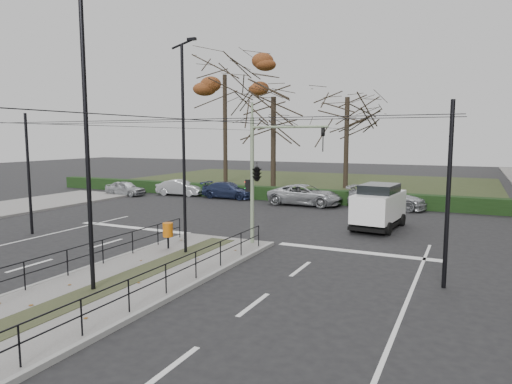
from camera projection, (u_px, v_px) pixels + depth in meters
ground at (164, 267)px, 17.03m from camera, size 140.00×140.00×0.00m
median_island at (117, 285)px, 14.79m from camera, size 4.40×15.00×0.14m
park at (302, 182)px, 48.28m from camera, size 38.00×26.00×0.10m
hedge at (245, 192)px, 36.21m from camera, size 38.00×1.00×1.00m
median_railing at (113, 258)px, 14.59m from camera, size 4.14×13.24×0.92m
catenary at (186, 173)px, 18.07m from camera, size 20.00×34.00×6.00m
traffic_light at (259, 171)px, 19.89m from camera, size 3.80×2.13×5.55m
litter_bin at (168, 230)px, 19.24m from camera, size 0.43×0.43×1.11m
streetlamp_median_near at (87, 137)px, 13.57m from camera, size 0.77×0.16×9.22m
streetlamp_median_far at (184, 147)px, 18.13m from camera, size 0.71×0.14×8.48m
parked_car_first at (125, 188)px, 37.86m from camera, size 3.56×1.46×1.21m
parked_car_second at (180, 188)px, 37.85m from camera, size 4.06×1.84×1.29m
parked_car_third at (228, 190)px, 36.13m from camera, size 4.41×1.80×1.28m
parked_car_fourth at (305, 195)px, 32.48m from camera, size 5.27×2.44×1.46m
white_van at (379, 205)px, 24.11m from camera, size 2.36×4.57×2.37m
rust_tree at (225, 75)px, 46.61m from camera, size 9.55×9.55×14.55m
bare_tree_center at (347, 104)px, 41.74m from camera, size 7.80×7.80×11.11m
bare_tree_near at (274, 104)px, 38.58m from camera, size 7.31×7.31×10.77m
parked_car_fifth at (387, 198)px, 30.85m from camera, size 5.37×2.53×1.51m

